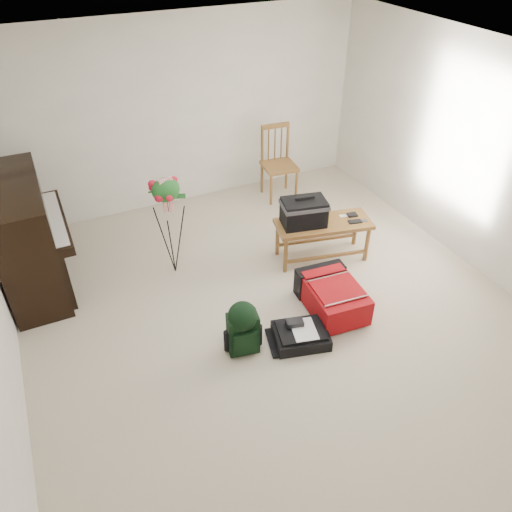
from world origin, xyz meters
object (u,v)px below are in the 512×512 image
red_suitcase (329,293)px  dining_chair (278,164)px  bench (311,217)px  green_backpack (243,326)px  flower_stand (170,227)px  black_duffel (301,335)px  piano (28,239)px

red_suitcase → dining_chair: bearing=80.5°
bench → dining_chair: dining_chair is taller
bench → green_backpack: (-1.31, -1.01, -0.29)m
flower_stand → black_duffel: bearing=-74.2°
bench → black_duffel: size_ratio=1.94×
green_backpack → dining_chair: bearing=66.8°
red_suitcase → black_duffel: 0.63m
bench → dining_chair: bearing=88.1°
piano → black_duffel: size_ratio=2.47×
bench → black_duffel: bench is taller
piano → black_duffel: bearing=-42.7°
piano → green_backpack: (1.67, -1.93, -0.28)m
bench → dining_chair: (0.40, 1.58, -0.10)m
dining_chair → black_duffel: bearing=-106.6°
red_suitcase → flower_stand: 1.88m
black_duffel → flower_stand: bearing=129.9°
piano → flower_stand: size_ratio=1.20×
dining_chair → black_duffel: (-1.14, -2.72, -0.42)m
piano → red_suitcase: piano is taller
red_suitcase → black_duffel: size_ratio=1.35×
piano → dining_chair: size_ratio=1.45×
piano → dining_chair: bearing=11.1°
black_duffel → dining_chair: bearing=81.4°
red_suitcase → black_duffel: red_suitcase is taller
black_duffel → green_backpack: green_backpack is taller
dining_chair → flower_stand: size_ratio=0.83×
green_backpack → bench: bearing=47.8°
red_suitcase → green_backpack: (-1.09, -0.20, 0.14)m
black_duffel → green_backpack: (-0.56, 0.13, 0.24)m
bench → dining_chair: size_ratio=1.14×
piano → green_backpack: bearing=-49.2°
bench → black_duffel: (-0.74, -1.13, -0.53)m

